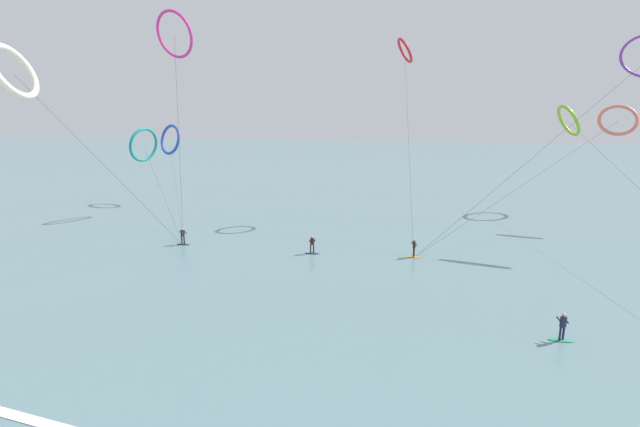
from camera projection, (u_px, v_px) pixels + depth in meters
name	position (u px, v px, depth m)	size (l,w,h in m)	color
sea_water	(389.00, 167.00, 108.70)	(400.00, 200.00, 0.08)	slate
surfer_amber	(414.00, 249.00, 40.37)	(1.40, 0.63, 1.70)	orange
surfer_charcoal	(183.00, 237.00, 44.23)	(1.40, 0.71, 1.70)	black
surfer_emerald	(562.00, 329.00, 25.54)	(1.40, 0.72, 1.70)	#199351
surfer_navy	(312.00, 246.00, 41.41)	(1.40, 0.66, 1.70)	navy
kite_ivory	(14.00, 72.00, 27.49)	(3.54, 16.58, 17.00)	silver
kite_teal	(144.00, 145.00, 55.61)	(11.99, 13.84, 11.06)	teal
kite_magenta	(174.00, 35.00, 40.21)	(4.41, 2.68, 21.66)	#CC288E
kite_coral	(618.00, 120.00, 49.12)	(23.62, 17.62, 13.75)	#EA7260
kite_cobalt	(170.00, 140.00, 64.22)	(14.41, 22.04, 11.23)	#2647B7
kite_crimson	(405.00, 51.00, 53.13)	(3.14, 19.21, 21.46)	red
kite_lime	(569.00, 121.00, 58.17)	(4.01, 55.43, 13.90)	#8CC62D
wave_crest_far	(2.00, 413.00, 19.55)	(18.77, 0.50, 0.12)	white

